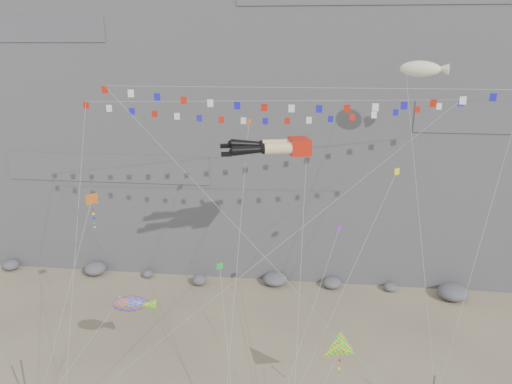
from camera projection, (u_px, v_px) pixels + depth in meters
The scene contains 13 objects.
cliff at pixel (287, 40), 60.10m from camera, with size 80.00×28.00×50.00m, color slate.
talus_boulders at pixel (275, 279), 53.00m from camera, with size 60.00×3.00×1.20m, color #5D5C61, non-canonical shape.
legs_kite at pixel (275, 147), 38.19m from camera, with size 7.07×15.87×22.48m.
flag_banner_upper at pixel (276, 101), 41.13m from camera, with size 30.72×17.66×28.39m.
flag_banner_lower at pixel (306, 88), 35.22m from camera, with size 29.53×8.06×24.68m.
harlequin_kite at pixel (92, 200), 35.72m from camera, with size 3.82×6.73×15.40m.
fish_windsock at pixel (130, 304), 35.57m from camera, with size 7.82×4.61×9.76m.
delta_kite at pixel (340, 349), 32.51m from camera, with size 4.88×6.12×8.67m.
blimp_windsock at pixel (420, 70), 40.78m from camera, with size 4.37×14.85×26.33m.
small_kite_a at pixel (248, 130), 39.67m from camera, with size 1.02×15.51×23.85m.
small_kite_b at pixel (338, 232), 39.36m from camera, with size 5.17×12.28×16.41m.
small_kite_c at pixel (220, 269), 35.95m from camera, with size 3.17×8.99×12.74m.
small_kite_d at pixel (395, 176), 37.89m from camera, with size 9.10×13.15×21.48m.
Camera 1 is at (3.61, -30.86, 25.01)m, focal length 35.00 mm.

